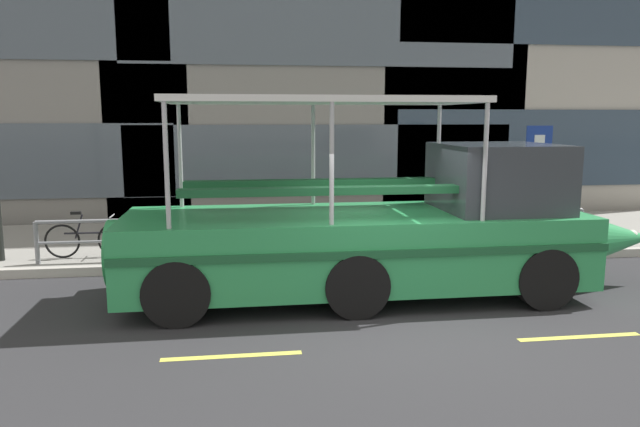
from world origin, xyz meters
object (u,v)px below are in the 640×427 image
(duck_tour_boat, at_px, (388,232))
(pedestrian_near_bow, at_px, (481,197))
(parking_sign, at_px, (537,165))
(leaned_bicycle, at_px, (89,239))

(duck_tour_boat, distance_m, pedestrian_near_bow, 4.25)
(parking_sign, relative_size, leaned_bicycle, 1.53)
(leaned_bicycle, bearing_deg, duck_tour_boat, -26.64)
(parking_sign, xyz_separation_m, leaned_bicycle, (-9.64, 0.11, -1.43))
(parking_sign, bearing_deg, duck_tour_boat, -146.62)
(parking_sign, bearing_deg, leaned_bicycle, 179.36)
(duck_tour_boat, xyz_separation_m, pedestrian_near_bow, (2.96, 3.05, 0.13))
(leaned_bicycle, xyz_separation_m, duck_tour_boat, (5.57, -2.79, 0.54))
(parking_sign, xyz_separation_m, duck_tour_boat, (-4.08, -2.68, -0.89))
(parking_sign, bearing_deg, pedestrian_near_bow, 161.74)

